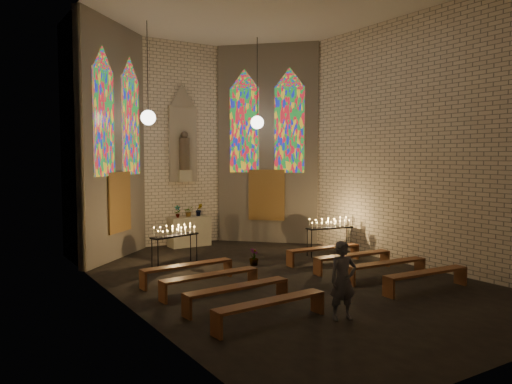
% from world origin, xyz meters
% --- Properties ---
extents(floor, '(12.00, 12.00, 0.00)m').
position_xyz_m(floor, '(0.00, 0.00, 0.00)').
color(floor, black).
rests_on(floor, ground).
extents(room, '(8.22, 12.43, 7.00)m').
position_xyz_m(room, '(-0.00, 3.37, 3.72)').
color(room, beige).
rests_on(room, ground).
extents(altar, '(1.40, 0.60, 1.00)m').
position_xyz_m(altar, '(0.00, 5.45, 0.50)').
color(altar, '#B7B195').
rests_on(altar, ground).
extents(flower_vase_left, '(0.25, 0.19, 0.42)m').
position_xyz_m(flower_vase_left, '(-0.41, 5.50, 1.21)').
color(flower_vase_left, '#4C723F').
rests_on(flower_vase_left, altar).
extents(flower_vase_center, '(0.40, 0.38, 0.36)m').
position_xyz_m(flower_vase_center, '(0.03, 5.53, 1.18)').
color(flower_vase_center, '#4C723F').
rests_on(flower_vase_center, altar).
extents(flower_vase_right, '(0.27, 0.24, 0.44)m').
position_xyz_m(flower_vase_right, '(0.41, 5.53, 1.22)').
color(flower_vase_right, '#4C723F').
rests_on(flower_vase_right, altar).
extents(aisle_flower_pot, '(0.34, 0.34, 0.48)m').
position_xyz_m(aisle_flower_pot, '(0.23, 1.65, 0.24)').
color(aisle_flower_pot, '#4C723F').
rests_on(aisle_flower_pot, ground).
extents(votive_stand_left, '(1.50, 0.72, 1.07)m').
position_xyz_m(votive_stand_left, '(-1.64, 2.84, 0.92)').
color(votive_stand_left, black).
rests_on(votive_stand_left, ground).
extents(votive_stand_right, '(1.52, 0.62, 1.09)m').
position_xyz_m(votive_stand_right, '(3.00, 1.65, 0.93)').
color(votive_stand_right, black).
rests_on(votive_stand_right, ground).
extents(pew_left_0, '(2.37, 0.47, 0.45)m').
position_xyz_m(pew_left_0, '(-2.14, 0.90, 0.37)').
color(pew_left_0, brown).
rests_on(pew_left_0, ground).
extents(pew_right_0, '(2.37, 0.47, 0.45)m').
position_xyz_m(pew_right_0, '(2.14, 0.90, 0.37)').
color(pew_right_0, brown).
rests_on(pew_right_0, ground).
extents(pew_left_1, '(2.37, 0.47, 0.45)m').
position_xyz_m(pew_left_1, '(-2.14, -0.30, 0.37)').
color(pew_left_1, brown).
rests_on(pew_left_1, ground).
extents(pew_right_1, '(2.37, 0.47, 0.45)m').
position_xyz_m(pew_right_1, '(2.14, -0.30, 0.37)').
color(pew_right_1, brown).
rests_on(pew_right_1, ground).
extents(pew_left_2, '(2.37, 0.47, 0.45)m').
position_xyz_m(pew_left_2, '(-2.14, -1.50, 0.37)').
color(pew_left_2, brown).
rests_on(pew_left_2, ground).
extents(pew_right_2, '(2.37, 0.47, 0.45)m').
position_xyz_m(pew_right_2, '(2.14, -1.50, 0.37)').
color(pew_right_2, brown).
rests_on(pew_right_2, ground).
extents(pew_left_3, '(2.37, 0.47, 0.45)m').
position_xyz_m(pew_left_3, '(-2.14, -2.70, 0.37)').
color(pew_left_3, brown).
rests_on(pew_left_3, ground).
extents(pew_right_3, '(2.37, 0.47, 0.45)m').
position_xyz_m(pew_right_3, '(2.14, -2.70, 0.37)').
color(pew_right_3, brown).
rests_on(pew_right_3, ground).
extents(visitor, '(0.61, 0.48, 1.48)m').
position_xyz_m(visitor, '(-0.83, -3.18, 0.74)').
color(visitor, '#494851').
rests_on(visitor, ground).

